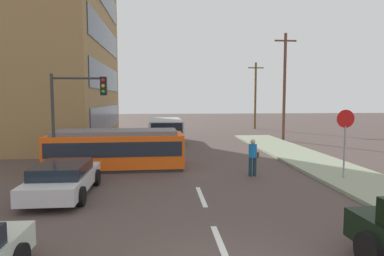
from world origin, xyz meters
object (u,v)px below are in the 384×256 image
at_px(pedestrian_crossing, 253,155).
at_px(utility_pole_far, 255,94).
at_px(parked_sedan_mid, 63,178).
at_px(utility_pole_mid, 284,85).
at_px(streetcar_tram, 117,149).
at_px(city_bus, 165,129).
at_px(parked_sedan_far, 101,145).
at_px(stop_sign, 345,129).
at_px(traffic_light_mast, 75,104).

relative_size(pedestrian_crossing, utility_pole_far, 0.22).
bearing_deg(parked_sedan_mid, utility_pole_mid, 46.81).
height_order(streetcar_tram, pedestrian_crossing, streetcar_tram).
relative_size(streetcar_tram, utility_pole_mid, 0.76).
distance_m(city_bus, parked_sedan_mid, 14.65).
height_order(parked_sedan_far, utility_pole_mid, utility_pole_mid).
bearing_deg(stop_sign, city_bus, 119.66).
xyz_separation_m(pedestrian_crossing, utility_pole_mid, (5.96, 12.11, 3.61)).
height_order(parked_sedan_mid, utility_pole_mid, utility_pole_mid).
bearing_deg(city_bus, stop_sign, -60.34).
distance_m(parked_sedan_far, stop_sign, 13.66).
distance_m(utility_pole_mid, utility_pole_far, 10.88).
relative_size(streetcar_tram, pedestrian_crossing, 3.96).
relative_size(parked_sedan_mid, traffic_light_mast, 0.94).
bearing_deg(streetcar_tram, city_bus, 75.41).
xyz_separation_m(streetcar_tram, city_bus, (2.50, 9.61, 0.06)).
bearing_deg(utility_pole_far, city_bus, -133.17).
xyz_separation_m(parked_sedan_mid, utility_pole_mid, (13.56, 14.44, 3.93)).
xyz_separation_m(pedestrian_crossing, utility_pole_far, (6.65, 22.96, 3.02)).
height_order(traffic_light_mast, utility_pole_mid, utility_pole_mid).
bearing_deg(pedestrian_crossing, parked_sedan_far, 141.65).
bearing_deg(traffic_light_mast, streetcar_tram, 34.87).
bearing_deg(city_bus, utility_pole_far, 46.83).
height_order(city_bus, parked_sedan_mid, city_bus).
height_order(stop_sign, utility_pole_mid, utility_pole_mid).
bearing_deg(utility_pole_far, utility_pole_mid, -93.65).
distance_m(streetcar_tram, stop_sign, 10.55).
bearing_deg(traffic_light_mast, parked_sedan_mid, -83.93).
distance_m(city_bus, pedestrian_crossing, 12.41).
distance_m(pedestrian_crossing, utility_pole_far, 24.09).
distance_m(city_bus, utility_pole_mid, 10.38).
xyz_separation_m(stop_sign, utility_pole_far, (3.05, 24.16, 1.77)).
height_order(streetcar_tram, stop_sign, stop_sign).
distance_m(streetcar_tram, utility_pole_far, 24.65).
xyz_separation_m(streetcar_tram, pedestrian_crossing, (6.31, -2.20, -0.05)).
bearing_deg(utility_pole_far, parked_sedan_far, -130.69).
height_order(pedestrian_crossing, traffic_light_mast, traffic_light_mast).
height_order(city_bus, pedestrian_crossing, city_bus).
bearing_deg(traffic_light_mast, utility_pole_far, 56.30).
relative_size(stop_sign, traffic_light_mast, 0.63).
relative_size(city_bus, utility_pole_mid, 0.66).
bearing_deg(parked_sedan_far, utility_pole_mid, 23.40).
bearing_deg(parked_sedan_far, pedestrian_crossing, -38.35).
bearing_deg(pedestrian_crossing, traffic_light_mast, 172.49).
distance_m(city_bus, stop_sign, 15.02).
distance_m(city_bus, traffic_light_mast, 11.73).
relative_size(streetcar_tram, parked_sedan_mid, 1.53).
bearing_deg(pedestrian_crossing, parked_sedan_mid, -162.94).
height_order(city_bus, utility_pole_mid, utility_pole_mid).
distance_m(traffic_light_mast, utility_pole_far, 26.34).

